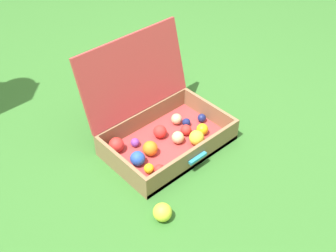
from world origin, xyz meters
The scene contains 3 objects.
ground_plane centered at (0.00, 0.00, 0.00)m, with size 16.00×16.00×0.00m, color #336B28.
open_suitcase centered at (0.02, 0.06, 0.12)m, with size 0.64×0.55×0.53m.
stray_ball_on_grass centered at (-0.31, -0.34, 0.04)m, with size 0.09×0.09×0.09m, color #CCDB38.
Camera 1 is at (-1.08, -1.23, 1.54)m, focal length 45.15 mm.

